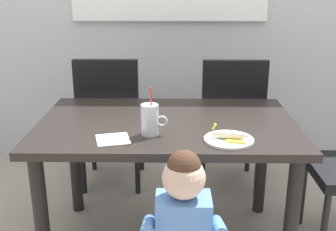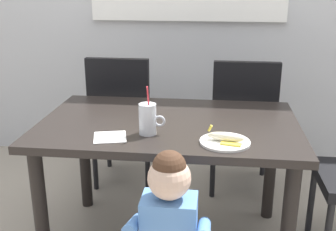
{
  "view_description": "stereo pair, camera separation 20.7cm",
  "coord_description": "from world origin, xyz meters",
  "px_view_note": "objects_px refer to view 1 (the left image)",
  "views": [
    {
      "loc": [
        0.03,
        -2.05,
        1.46
      ],
      "look_at": [
        0.01,
        -0.09,
        0.8
      ],
      "focal_mm": 44.37,
      "sensor_mm": 36.0,
      "label": 1
    },
    {
      "loc": [
        0.24,
        -2.04,
        1.46
      ],
      "look_at": [
        0.01,
        -0.09,
        0.8
      ],
      "focal_mm": 44.37,
      "sensor_mm": 36.0,
      "label": 2
    }
  ],
  "objects_px": {
    "peeled_banana": "(231,135)",
    "dining_chair_left": "(110,116)",
    "milk_cup": "(150,121)",
    "snack_plate": "(229,140)",
    "dining_table": "(167,140)",
    "dining_chair_right": "(231,117)",
    "toddler_standing": "(183,223)",
    "paper_napkin": "(113,139)"
  },
  "relations": [
    {
      "from": "dining_chair_right",
      "to": "paper_napkin",
      "type": "height_order",
      "value": "dining_chair_right"
    },
    {
      "from": "dining_chair_right",
      "to": "milk_cup",
      "type": "bearing_deg",
      "value": 59.61
    },
    {
      "from": "peeled_banana",
      "to": "dining_chair_right",
      "type": "bearing_deg",
      "value": 81.99
    },
    {
      "from": "toddler_standing",
      "to": "dining_chair_left",
      "type": "bearing_deg",
      "value": 110.37
    },
    {
      "from": "dining_chair_left",
      "to": "toddler_standing",
      "type": "bearing_deg",
      "value": 110.37
    },
    {
      "from": "toddler_standing",
      "to": "paper_napkin",
      "type": "relative_size",
      "value": 5.59
    },
    {
      "from": "dining_chair_left",
      "to": "snack_plate",
      "type": "relative_size",
      "value": 4.17
    },
    {
      "from": "toddler_standing",
      "to": "snack_plate",
      "type": "bearing_deg",
      "value": 58.02
    },
    {
      "from": "milk_cup",
      "to": "dining_chair_left",
      "type": "bearing_deg",
      "value": 110.65
    },
    {
      "from": "milk_cup",
      "to": "peeled_banana",
      "type": "bearing_deg",
      "value": -12.5
    },
    {
      "from": "dining_chair_left",
      "to": "peeled_banana",
      "type": "xyz_separation_m",
      "value": [
        0.7,
        -0.96,
        0.23
      ]
    },
    {
      "from": "dining_chair_right",
      "to": "snack_plate",
      "type": "distance_m",
      "value": 0.97
    },
    {
      "from": "dining_chair_left",
      "to": "paper_napkin",
      "type": "distance_m",
      "value": 0.98
    },
    {
      "from": "dining_table",
      "to": "paper_napkin",
      "type": "relative_size",
      "value": 8.97
    },
    {
      "from": "snack_plate",
      "to": "peeled_banana",
      "type": "bearing_deg",
      "value": -38.28
    },
    {
      "from": "dining_table",
      "to": "dining_chair_right",
      "type": "height_order",
      "value": "dining_chair_right"
    },
    {
      "from": "toddler_standing",
      "to": "peeled_banana",
      "type": "bearing_deg",
      "value": 56.88
    },
    {
      "from": "dining_chair_right",
      "to": "peeled_banana",
      "type": "xyz_separation_m",
      "value": [
        -0.13,
        -0.95,
        0.23
      ]
    },
    {
      "from": "dining_table",
      "to": "milk_cup",
      "type": "bearing_deg",
      "value": -111.66
    },
    {
      "from": "milk_cup",
      "to": "paper_napkin",
      "type": "distance_m",
      "value": 0.2
    },
    {
      "from": "dining_chair_left",
      "to": "paper_napkin",
      "type": "xyz_separation_m",
      "value": [
        0.16,
        -0.94,
        0.2
      ]
    },
    {
      "from": "dining_chair_left",
      "to": "snack_plate",
      "type": "height_order",
      "value": "dining_chair_left"
    },
    {
      "from": "dining_chair_left",
      "to": "peeled_banana",
      "type": "height_order",
      "value": "dining_chair_left"
    },
    {
      "from": "dining_chair_right",
      "to": "toddler_standing",
      "type": "distance_m",
      "value": 1.33
    },
    {
      "from": "toddler_standing",
      "to": "dining_chair_right",
      "type": "bearing_deg",
      "value": 74.58
    },
    {
      "from": "toddler_standing",
      "to": "milk_cup",
      "type": "relative_size",
      "value": 3.39
    },
    {
      "from": "dining_chair_right",
      "to": "milk_cup",
      "type": "height_order",
      "value": "milk_cup"
    },
    {
      "from": "toddler_standing",
      "to": "snack_plate",
      "type": "relative_size",
      "value": 3.64
    },
    {
      "from": "snack_plate",
      "to": "milk_cup",
      "type": "bearing_deg",
      "value": 168.04
    },
    {
      "from": "dining_chair_right",
      "to": "toddler_standing",
      "type": "xyz_separation_m",
      "value": [
        -0.35,
        -1.28,
        -0.02
      ]
    },
    {
      "from": "paper_napkin",
      "to": "dining_table",
      "type": "bearing_deg",
      "value": 47.04
    },
    {
      "from": "milk_cup",
      "to": "peeled_banana",
      "type": "distance_m",
      "value": 0.38
    },
    {
      "from": "dining_table",
      "to": "dining_chair_right",
      "type": "bearing_deg",
      "value": 57.3
    },
    {
      "from": "dining_chair_right",
      "to": "peeled_banana",
      "type": "relative_size",
      "value": 5.47
    },
    {
      "from": "dining_chair_left",
      "to": "snack_plate",
      "type": "xyz_separation_m",
      "value": [
        0.7,
        -0.95,
        0.21
      ]
    },
    {
      "from": "toddler_standing",
      "to": "snack_plate",
      "type": "distance_m",
      "value": 0.46
    },
    {
      "from": "peeled_banana",
      "to": "paper_napkin",
      "type": "xyz_separation_m",
      "value": [
        -0.54,
        0.01,
        -0.03
      ]
    },
    {
      "from": "snack_plate",
      "to": "peeled_banana",
      "type": "xyz_separation_m",
      "value": [
        0.01,
        -0.01,
        0.03
      ]
    },
    {
      "from": "peeled_banana",
      "to": "dining_chair_left",
      "type": "bearing_deg",
      "value": 126.29
    },
    {
      "from": "dining_chair_right",
      "to": "snack_plate",
      "type": "bearing_deg",
      "value": 81.57
    },
    {
      "from": "milk_cup",
      "to": "snack_plate",
      "type": "bearing_deg",
      "value": -11.96
    },
    {
      "from": "dining_chair_right",
      "to": "peeled_banana",
      "type": "height_order",
      "value": "dining_chair_right"
    }
  ]
}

